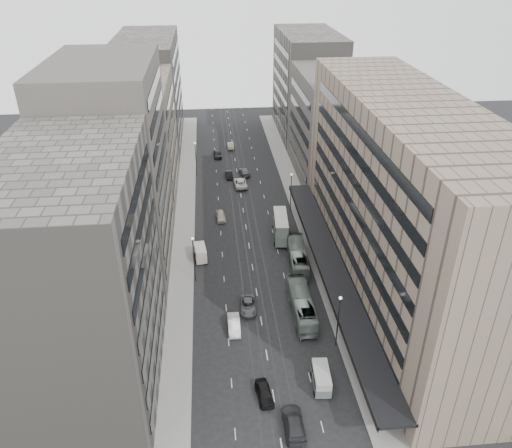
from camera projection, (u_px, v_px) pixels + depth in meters
name	position (u px, v px, depth m)	size (l,w,h in m)	color
ground	(262.00, 325.00, 72.35)	(220.00, 220.00, 0.00)	black
sidewalk_right	(299.00, 204.00, 105.85)	(4.00, 125.00, 0.15)	gray
sidewalk_left	(185.00, 209.00, 103.81)	(4.00, 125.00, 0.15)	gray
department_store	(401.00, 202.00, 73.77)	(19.20, 60.00, 30.00)	#7C6A5A
building_right_mid	(331.00, 127.00, 113.37)	(15.00, 28.00, 24.00)	#4F4A45
building_right_far	(307.00, 85.00, 138.40)	(15.00, 32.00, 28.00)	#65615B
building_left_a	(81.00, 282.00, 56.22)	(15.00, 28.00, 30.00)	#65615B
building_left_b	(114.00, 171.00, 78.65)	(15.00, 26.00, 34.00)	#4F4A45
building_left_c	(137.00, 140.00, 104.27)	(15.00, 28.00, 25.00)	slate
building_left_d	(150.00, 92.00, 132.14)	(15.00, 38.00, 28.00)	#65615B
lamp_right_near	(339.00, 315.00, 66.29)	(0.44, 0.44, 8.32)	#262628
lamp_right_far	(291.00, 188.00, 100.97)	(0.44, 0.44, 8.32)	#262628
lamp_left_near	(194.00, 254.00, 79.37)	(0.44, 0.44, 8.32)	#262628
lamp_left_far	(196.00, 155.00, 116.65)	(0.44, 0.44, 8.32)	#262628
bus_near	(302.00, 305.00, 73.83)	(2.86, 12.21, 3.40)	gray
bus_far	(298.00, 256.00, 85.32)	(2.78, 11.89, 3.31)	gray
double_decker	(281.00, 226.00, 92.64)	(3.13, 8.55, 4.59)	slate
vw_microbus	(321.00, 378.00, 61.76)	(2.43, 4.83, 2.53)	slate
panel_van	(200.00, 253.00, 86.73)	(2.42, 4.30, 2.59)	beige
sedan_0	(264.00, 393.00, 60.52)	(1.77, 4.40, 1.50)	black
sedan_1	(234.00, 325.00, 71.27)	(1.70, 4.86, 1.60)	white
sedan_2	(248.00, 305.00, 75.21)	(2.33, 5.05, 1.40)	slate
sedan_3	(294.00, 423.00, 56.63)	(2.32, 5.71, 1.66)	#29292C
sedan_4	(221.00, 216.00, 99.76)	(1.82, 4.53, 1.54)	beige
sedan_5	(229.00, 175.00, 117.71)	(1.48, 4.26, 1.40)	black
sedan_6	(240.00, 183.00, 113.42)	(2.78, 6.03, 1.68)	white
sedan_7	(244.00, 172.00, 119.14)	(2.08, 5.11, 1.48)	slate
sedan_8	(218.00, 154.00, 128.92)	(1.89, 4.69, 1.60)	black
sedan_9	(231.00, 145.00, 134.65)	(1.63, 4.68, 1.54)	#C0B59F
pedestrian	(372.00, 402.00, 58.92)	(0.71, 0.46, 1.94)	black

